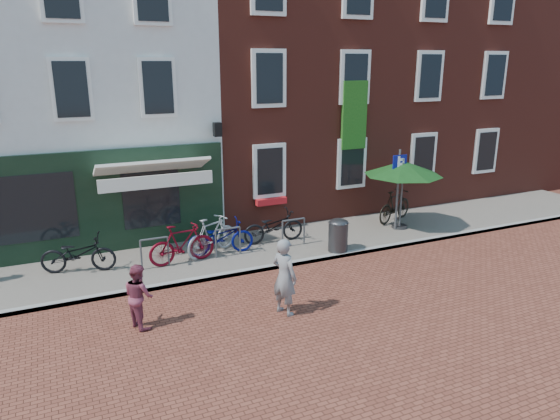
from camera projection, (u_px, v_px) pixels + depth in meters
name	position (u px, v px, depth m)	size (l,w,h in m)	color
ground	(296.00, 266.00, 13.75)	(80.00, 80.00, 0.00)	brown
sidewalk	(304.00, 242.00, 15.44)	(24.00, 3.00, 0.10)	slate
building_stucco	(65.00, 87.00, 16.63)	(8.00, 8.00, 9.00)	silver
building_brick_mid	(263.00, 69.00, 19.26)	(6.00, 8.00, 10.00)	maroon
building_brick_right	(394.00, 68.00, 21.64)	(6.00, 8.00, 10.00)	maroon
filler_right	(505.00, 79.00, 24.35)	(7.00, 8.00, 9.00)	maroon
litter_bin	(338.00, 233.00, 14.41)	(0.55, 0.55, 1.02)	#343436
parking_sign	(399.00, 178.00, 15.91)	(0.50, 0.07, 2.60)	#4C4C4F
parasol	(404.00, 165.00, 16.01)	(2.47, 2.47, 2.30)	#4C4C4F
woman	(284.00, 277.00, 10.94)	(0.63, 0.41, 1.72)	slate
boy	(139.00, 296.00, 10.45)	(0.66, 0.52, 1.36)	brown
bicycle_0	(78.00, 254.00, 12.99)	(0.65, 1.85, 0.97)	black
bicycle_1	(182.00, 244.00, 13.54)	(0.51, 1.80, 1.08)	#580411
bicycle_2	(221.00, 237.00, 14.21)	(0.65, 1.85, 0.97)	#050A59
bicycle_3	(212.00, 236.00, 14.18)	(0.51, 1.80, 1.08)	#9C9D9F
bicycle_4	(273.00, 226.00, 15.14)	(0.65, 1.85, 0.97)	black
bicycle_5	(395.00, 206.00, 17.12)	(0.51, 1.80, 1.08)	black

